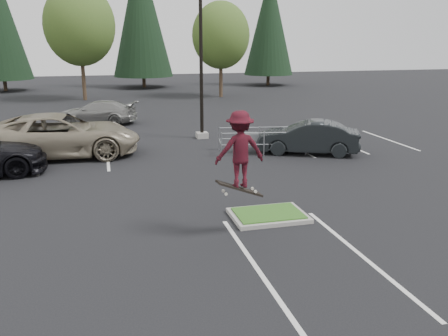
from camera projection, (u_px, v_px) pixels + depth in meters
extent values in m
plane|color=black|center=(268.00, 217.00, 14.12)|extent=(120.00, 120.00, 0.00)
cube|color=#A19D96|center=(268.00, 216.00, 14.10)|extent=(2.20, 1.60, 0.12)
cube|color=#30551B|center=(268.00, 213.00, 14.08)|extent=(1.95, 1.35, 0.05)
cube|color=silver|center=(108.00, 156.00, 21.44)|extent=(0.12, 5.20, 0.01)
cube|color=silver|center=(45.00, 160.00, 20.80)|extent=(0.12, 5.20, 0.01)
cube|color=silver|center=(293.00, 146.00, 23.61)|extent=(0.12, 5.20, 0.01)
cube|color=silver|center=(342.00, 143.00, 24.25)|extent=(0.12, 5.20, 0.01)
cube|color=silver|center=(389.00, 140.00, 24.90)|extent=(0.12, 5.20, 0.01)
cube|color=silver|center=(257.00, 268.00, 10.99)|extent=(0.12, 6.00, 0.01)
cube|color=silver|center=(361.00, 255.00, 11.64)|extent=(0.12, 6.00, 0.01)
cube|color=#A19D96|center=(202.00, 135.00, 25.41)|extent=(0.60, 0.60, 0.30)
cylinder|color=black|center=(201.00, 42.00, 24.13)|extent=(0.18, 0.18, 10.00)
cylinder|color=#38281C|center=(84.00, 80.00, 40.71)|extent=(0.32, 0.32, 3.50)
ellipsoid|color=#34551F|center=(79.00, 25.00, 39.52)|extent=(5.89, 5.89, 6.77)
sphere|color=#34551F|center=(87.00, 34.00, 39.58)|extent=(3.68, 3.68, 3.68)
sphere|color=#34551F|center=(74.00, 32.00, 39.92)|extent=(4.05, 4.05, 4.05)
cylinder|color=#38281C|center=(221.00, 80.00, 43.00)|extent=(0.32, 0.32, 3.04)
ellipsoid|color=#34551F|center=(221.00, 35.00, 41.96)|extent=(5.12, 5.12, 5.89)
sphere|color=#34551F|center=(228.00, 43.00, 42.00)|extent=(3.20, 3.20, 3.20)
sphere|color=#34551F|center=(214.00, 41.00, 42.34)|extent=(3.52, 3.52, 3.52)
cylinder|color=#38281C|center=(5.00, 85.00, 47.97)|extent=(0.36, 0.36, 1.20)
cylinder|color=#38281C|center=(144.00, 82.00, 51.80)|extent=(0.36, 0.36, 1.20)
cone|color=black|center=(141.00, 12.00, 49.88)|extent=(6.38, 6.38, 13.30)
cylinder|color=#38281C|center=(268.00, 80.00, 54.22)|extent=(0.36, 0.36, 1.20)
cone|color=black|center=(269.00, 23.00, 52.58)|extent=(5.50, 5.50, 11.30)
cylinder|color=#999BA1|center=(221.00, 145.00, 21.24)|extent=(0.06, 0.06, 1.11)
cylinder|color=#999BA1|center=(219.00, 139.00, 22.54)|extent=(0.06, 0.06, 1.11)
cylinder|color=#999BA1|center=(264.00, 144.00, 21.39)|extent=(0.06, 0.06, 1.11)
cylinder|color=#999BA1|center=(259.00, 138.00, 22.70)|extent=(0.06, 0.06, 1.11)
cylinder|color=#999BA1|center=(306.00, 143.00, 21.55)|extent=(0.06, 0.06, 1.11)
cylinder|color=#999BA1|center=(299.00, 137.00, 22.85)|extent=(0.06, 0.06, 1.11)
cylinder|color=#999BA1|center=(264.00, 144.00, 21.40)|extent=(3.83, 0.69, 0.05)
cylinder|color=#999BA1|center=(264.00, 133.00, 21.26)|extent=(3.83, 0.69, 0.05)
cylinder|color=#999BA1|center=(259.00, 138.00, 22.70)|extent=(3.83, 0.69, 0.05)
cylinder|color=#999BA1|center=(260.00, 127.00, 22.56)|extent=(3.83, 0.69, 0.05)
cube|color=#999BA1|center=(249.00, 138.00, 21.96)|extent=(0.89, 0.63, 0.46)
cube|color=black|center=(239.00, 189.00, 12.55)|extent=(1.28, 0.49, 0.53)
cylinder|color=beige|center=(226.00, 194.00, 12.35)|extent=(0.08, 0.05, 0.08)
cylinder|color=beige|center=(223.00, 191.00, 12.60)|extent=(0.08, 0.05, 0.08)
cylinder|color=beige|center=(255.00, 192.00, 12.54)|extent=(0.08, 0.05, 0.08)
cylinder|color=beige|center=(252.00, 189.00, 12.79)|extent=(0.08, 0.05, 0.08)
imported|color=maroon|center=(240.00, 149.00, 12.27)|extent=(1.32, 0.78, 2.02)
imported|color=gray|center=(60.00, 135.00, 21.19)|extent=(7.07, 3.41, 1.94)
imported|color=black|center=(308.00, 137.00, 21.81)|extent=(4.86, 3.34, 1.52)
imported|color=gray|center=(99.00, 112.00, 29.59)|extent=(5.26, 3.52, 1.42)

